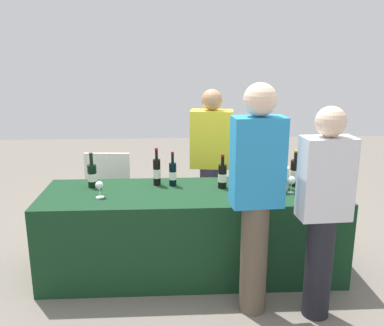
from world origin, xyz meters
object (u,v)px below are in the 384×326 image
at_px(ice_bucket, 276,178).
at_px(wine_bottle_1, 157,172).
at_px(server_pouring, 211,161).
at_px(wine_glass_2, 291,181).
at_px(wine_bottle_0, 92,175).
at_px(wine_bottle_3, 222,176).
at_px(wine_bottle_4, 272,170).
at_px(guest_1, 324,207).
at_px(wine_glass_1, 259,184).
at_px(guest_0, 256,191).
at_px(wine_bottle_2, 173,174).
at_px(menu_board, 109,192).
at_px(wine_glass_0, 99,186).
at_px(wine_bottle_5, 295,173).

bearing_deg(ice_bucket, wine_bottle_1, 170.47).
xyz_separation_m(wine_bottle_1, server_pouring, (0.54, 0.51, -0.04)).
xyz_separation_m(wine_bottle_1, wine_glass_2, (1.14, -0.27, -0.02)).
bearing_deg(wine_bottle_0, wine_bottle_3, -4.32).
distance_m(wine_bottle_0, wine_bottle_4, 1.60).
xyz_separation_m(server_pouring, guest_1, (0.65, -1.41, 0.02)).
distance_m(wine_bottle_0, wine_glass_1, 1.44).
bearing_deg(wine_glass_1, wine_bottle_0, 167.62).
bearing_deg(guest_1, guest_0, 166.16).
height_order(wine_bottle_1, wine_glass_2, wine_bottle_1).
relative_size(wine_glass_1, guest_1, 0.09).
xyz_separation_m(wine_bottle_0, wine_bottle_4, (1.60, 0.04, 0.01)).
height_order(wine_glass_2, server_pouring, server_pouring).
xyz_separation_m(wine_bottle_1, wine_bottle_2, (0.14, -0.02, -0.01)).
bearing_deg(wine_bottle_2, wine_glass_1, -24.18).
xyz_separation_m(wine_bottle_0, ice_bucket, (1.60, -0.14, -0.01)).
bearing_deg(guest_0, menu_board, 124.82).
xyz_separation_m(wine_glass_1, guest_0, (-0.12, -0.48, 0.10)).
bearing_deg(wine_bottle_3, ice_bucket, -7.22).
bearing_deg(server_pouring, guest_1, 122.96).
height_order(wine_bottle_0, wine_glass_1, wine_bottle_0).
distance_m(guest_0, menu_board, 2.09).
xyz_separation_m(wine_bottle_1, ice_bucket, (1.03, -0.17, -0.02)).
bearing_deg(guest_1, server_pouring, 111.40).
bearing_deg(menu_board, wine_glass_1, -34.06).
xyz_separation_m(wine_glass_2, menu_board, (-1.68, 1.03, -0.42)).
distance_m(wine_bottle_0, guest_0, 1.51).
distance_m(wine_bottle_4, wine_glass_2, 0.30).
bearing_deg(wine_glass_0, wine_glass_1, -1.14).
bearing_deg(wine_glass_1, server_pouring, 109.95).
xyz_separation_m(guest_0, menu_board, (-1.27, 1.57, -0.51)).
distance_m(wine_glass_0, menu_board, 1.14).
distance_m(ice_bucket, menu_board, 1.88).
distance_m(wine_bottle_5, wine_glass_0, 1.69).
bearing_deg(wine_bottle_0, ice_bucket, -5.16).
bearing_deg(ice_bucket, wine_bottle_4, 88.74).
relative_size(server_pouring, guest_1, 1.00).
distance_m(wine_bottle_1, guest_0, 1.09).
height_order(wine_bottle_5, ice_bucket, wine_bottle_5).
height_order(wine_bottle_1, guest_0, guest_0).
distance_m(wine_bottle_1, guest_1, 1.49).
bearing_deg(guest_1, wine_bottle_2, 136.59).
bearing_deg(guest_1, menu_board, 133.10).
relative_size(wine_bottle_3, guest_0, 0.18).
bearing_deg(wine_glass_0, wine_bottle_5, 7.50).
relative_size(wine_bottle_0, server_pouring, 0.20).
relative_size(wine_bottle_2, guest_1, 0.20).
bearing_deg(server_pouring, wine_bottle_0, 34.48).
distance_m(wine_bottle_0, wine_glass_0, 0.30).
bearing_deg(menu_board, wine_bottle_2, -44.31).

